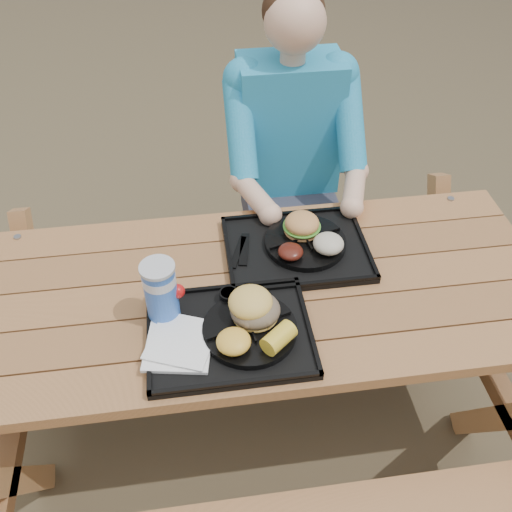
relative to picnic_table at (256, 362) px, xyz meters
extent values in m
plane|color=#999999|center=(0.00, 0.00, -0.38)|extent=(60.00, 60.00, 0.00)
cube|color=black|center=(-0.10, -0.18, 0.39)|extent=(0.45, 0.35, 0.02)
cube|color=black|center=(0.15, 0.14, 0.39)|extent=(0.45, 0.35, 0.02)
cylinder|color=black|center=(-0.04, -0.18, 0.41)|extent=(0.26, 0.26, 0.02)
cylinder|color=black|center=(0.18, 0.15, 0.41)|extent=(0.26, 0.26, 0.02)
cube|color=white|center=(-0.24, -0.21, 0.40)|extent=(0.20, 0.20, 0.02)
cylinder|color=blue|center=(-0.27, -0.09, 0.49)|extent=(0.09, 0.09, 0.18)
cylinder|color=black|center=(-0.09, -0.06, 0.41)|extent=(0.06, 0.06, 0.03)
cylinder|color=#FFAF1C|center=(-0.03, -0.04, 0.41)|extent=(0.05, 0.05, 0.03)
ellipsoid|color=yellow|center=(-0.09, -0.24, 0.44)|extent=(0.09, 0.09, 0.05)
cube|color=black|center=(-0.02, 0.15, 0.40)|extent=(0.05, 0.15, 0.01)
ellipsoid|color=#501810|center=(0.12, 0.08, 0.43)|extent=(0.08, 0.08, 0.04)
ellipsoid|color=beige|center=(0.24, 0.09, 0.44)|extent=(0.10, 0.10, 0.05)
camera|label=1|loc=(-0.16, -1.18, 1.62)|focal=40.00mm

